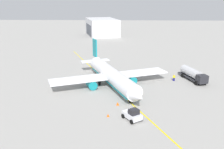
{
  "coord_description": "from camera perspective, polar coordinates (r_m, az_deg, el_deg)",
  "views": [
    {
      "loc": [
        56.78,
        2.25,
        20.53
      ],
      "look_at": [
        0.0,
        0.0,
        3.0
      ],
      "focal_mm": 39.12,
      "sensor_mm": 36.0,
      "label": 1
    }
  ],
  "objects": [
    {
      "name": "safety_cone_wingtip",
      "position": [
        49.74,
        1.33,
        -6.82
      ],
      "size": [
        0.6,
        0.6,
        0.66
      ],
      "primitive_type": "cone",
      "color": "#F2590F",
      "rests_on": "ground"
    },
    {
      "name": "ground_plane",
      "position": [
        60.42,
        0.0,
        -2.72
      ],
      "size": [
        400.0,
        400.0,
        0.0
      ],
      "primitive_type": "plane",
      "color": "#9E9B96"
    },
    {
      "name": "distant_hangar",
      "position": [
        148.76,
        -2.41,
        11.05
      ],
      "size": [
        30.37,
        22.64,
        9.55
      ],
      "color": "silver",
      "rests_on": "ground"
    },
    {
      "name": "airplane",
      "position": [
        60.05,
        -0.17,
        -0.22
      ],
      "size": [
        32.12,
        29.48,
        9.56
      ],
      "color": "white",
      "rests_on": "ground"
    },
    {
      "name": "safety_cone_nose",
      "position": [
        45.19,
        -0.93,
        -9.48
      ],
      "size": [
        0.51,
        0.51,
        0.56
      ],
      "primitive_type": "cone",
      "color": "#F2590F",
      "rests_on": "ground"
    },
    {
      "name": "fuel_tanker",
      "position": [
        67.64,
        18.38,
        0.1
      ],
      "size": [
        10.75,
        5.34,
        3.15
      ],
      "color": "#2D2D33",
      "rests_on": "ground"
    },
    {
      "name": "taxi_line_marking",
      "position": [
        60.42,
        0.0,
        -2.71
      ],
      "size": [
        82.67,
        35.16,
        0.01
      ],
      "primitive_type": "cube",
      "rotation": [
        0.0,
        0.0,
        0.4
      ],
      "color": "yellow",
      "rests_on": "ground"
    },
    {
      "name": "pushback_tug",
      "position": [
        43.89,
        4.79,
        -9.33
      ],
      "size": [
        4.1,
        3.81,
        2.2
      ],
      "color": "silver",
      "rests_on": "ground"
    },
    {
      "name": "refueling_worker",
      "position": [
        66.08,
        14.28,
        -0.76
      ],
      "size": [
        0.6,
        0.63,
        1.71
      ],
      "color": "navy",
      "rests_on": "ground"
    }
  ]
}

